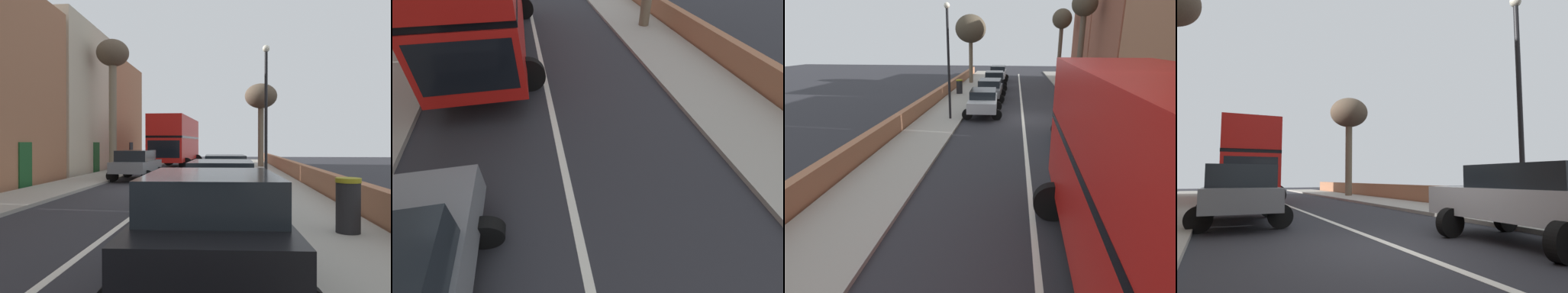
# 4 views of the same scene
# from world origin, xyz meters

# --- Properties ---
(ground_plane) EXTENTS (84.00, 84.00, 0.00)m
(ground_plane) POSITION_xyz_m (0.00, 0.00, 0.00)
(ground_plane) COLOR #28282D
(road_centre_line) EXTENTS (0.16, 54.00, 0.01)m
(road_centre_line) POSITION_xyz_m (0.00, 0.00, 0.00)
(road_centre_line) COLOR silver
(road_centre_line) RESTS_ON ground
(sidewalk_left) EXTENTS (2.60, 60.00, 0.12)m
(sidewalk_left) POSITION_xyz_m (-4.90, 0.00, 0.06)
(sidewalk_left) COLOR #9E998E
(sidewalk_left) RESTS_ON ground
(sidewalk_right) EXTENTS (2.60, 60.00, 0.12)m
(sidewalk_right) POSITION_xyz_m (4.90, 0.00, 0.06)
(sidewalk_right) COLOR #9E998E
(sidewalk_right) RESTS_ON ground
(boundary_wall_right) EXTENTS (0.36, 54.00, 0.94)m
(boundary_wall_right) POSITION_xyz_m (6.45, 0.00, 0.47)
(boundary_wall_right) COLOR #9E6647
(boundary_wall_right) RESTS_ON ground
(double_decker_bus) EXTENTS (3.70, 11.12, 4.06)m
(double_decker_bus) POSITION_xyz_m (-1.70, 15.06, 2.35)
(double_decker_bus) COLOR red
(double_decker_bus) RESTS_ON ground
(parked_car_grey_right_0) EXTENTS (2.51, 4.48, 1.59)m
(parked_car_grey_right_0) POSITION_xyz_m (2.50, -6.25, 0.91)
(parked_car_grey_right_0) COLOR slate
(parked_car_grey_right_0) RESTS_ON ground
(parked_car_silver_right_1) EXTENTS (2.51, 4.22, 1.58)m
(parked_car_silver_right_1) POSITION_xyz_m (2.50, -0.84, 0.91)
(parked_car_silver_right_1) COLOR #B7BABF
(parked_car_silver_right_1) RESTS_ON ground
(parked_car_grey_left_3) EXTENTS (2.64, 4.59, 1.65)m
(parked_car_grey_left_3) POSITION_xyz_m (-2.50, 4.71, 0.94)
(parked_car_grey_left_3) COLOR slate
(parked_car_grey_left_3) RESTS_ON ground
(parked_car_black_right_4) EXTENTS (2.59, 4.30, 1.68)m
(parked_car_black_right_4) POSITION_xyz_m (2.50, -11.93, 0.96)
(parked_car_black_right_4) COLOR black
(parked_car_black_right_4) RESTS_ON ground
(street_tree_right_3) EXTENTS (2.64, 2.64, 6.81)m
(street_tree_right_3) POSITION_xyz_m (5.17, 16.15, 5.67)
(street_tree_right_3) COLOR brown
(street_tree_right_3) RESTS_ON sidewalk_right
(street_tree_left_4) EXTENTS (2.15, 2.15, 8.73)m
(street_tree_left_4) POSITION_xyz_m (-5.00, 8.55, 7.17)
(street_tree_left_4) COLOR #7A6B56
(street_tree_left_4) RESTS_ON sidewalk_left
(lamppost_right) EXTENTS (0.32, 0.32, 6.31)m
(lamppost_right) POSITION_xyz_m (4.30, 0.83, 3.81)
(lamppost_right) COLOR black
(lamppost_right) RESTS_ON sidewalk_right
(litter_bin_right) EXTENTS (0.55, 0.55, 1.20)m
(litter_bin_right) POSITION_xyz_m (5.30, -8.35, 0.72)
(litter_bin_right) COLOR black
(litter_bin_right) RESTS_ON sidewalk_right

